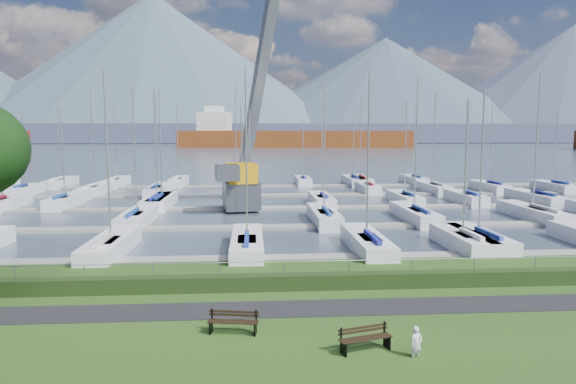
{
  "coord_description": "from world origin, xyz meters",
  "views": [
    {
      "loc": [
        -2.45,
        -23.0,
        7.15
      ],
      "look_at": [
        0.0,
        12.0,
        3.0
      ],
      "focal_mm": 32.0,
      "sensor_mm": 36.0,
      "label": 1
    }
  ],
  "objects": [
    {
      "name": "sailboat_fleet",
      "position": [
        -2.33,
        29.28,
        5.36
      ],
      "size": [
        75.4,
        49.35,
        13.03
      ],
      "color": "maroon",
      "rests_on": "water"
    },
    {
      "name": "hedge",
      "position": [
        0.0,
        -0.4,
        0.35
      ],
      "size": [
        80.0,
        0.7,
        0.7
      ],
      "primitive_type": "cube",
      "color": "#1E3112",
      "rests_on": "grass"
    },
    {
      "name": "crane",
      "position": [
        -3.02,
        25.98,
        5.33
      ],
      "size": [
        6.54,
        13.2,
        22.35
      ],
      "rotation": [
        0.0,
        0.0,
        0.17
      ],
      "color": "#525459",
      "rests_on": "water"
    },
    {
      "name": "fence",
      "position": [
        0.0,
        0.0,
        1.2
      ],
      "size": [
        80.0,
        0.04,
        0.04
      ],
      "primitive_type": "cylinder",
      "rotation": [
        0.0,
        1.57,
        0.0
      ],
      "color": "gray",
      "rests_on": "grass"
    },
    {
      "name": "docks",
      "position": [
        0.0,
        26.0,
        -0.22
      ],
      "size": [
        90.0,
        41.6,
        0.25
      ],
      "color": "slate",
      "rests_on": "water"
    },
    {
      "name": "path",
      "position": [
        0.0,
        -3.0,
        0.01
      ],
      "size": [
        160.0,
        2.0,
        0.04
      ],
      "primitive_type": "cube",
      "color": "black",
      "rests_on": "grass"
    },
    {
      "name": "mountains",
      "position": [
        7.35,
        404.62,
        46.68
      ],
      "size": [
        1190.0,
        360.0,
        115.0
      ],
      "color": "#424F61",
      "rests_on": "water"
    },
    {
      "name": "bench_left",
      "position": [
        -3.16,
        -5.35,
        0.42
      ],
      "size": [
        1.84,
        0.71,
        0.85
      ],
      "rotation": [
        0.0,
        0.0,
        -0.17
      ],
      "color": "black",
      "rests_on": "grass"
    },
    {
      "name": "person",
      "position": [
        2.72,
        -7.7,
        0.58
      ],
      "size": [
        0.5,
        0.41,
        1.16
      ],
      "primitive_type": "imported",
      "rotation": [
        0.0,
        0.0,
        0.37
      ],
      "color": "silver",
      "rests_on": "grass"
    },
    {
      "name": "cargo_ship_mid",
      "position": [
        13.01,
        217.91,
        3.47
      ],
      "size": [
        109.33,
        31.7,
        21.5
      ],
      "rotation": [
        0.0,
        0.0,
        -0.13
      ],
      "color": "brown",
      "rests_on": "water"
    },
    {
      "name": "bench_right",
      "position": [
        1.19,
        -7.12,
        0.42
      ],
      "size": [
        1.85,
        0.9,
        0.85
      ],
      "rotation": [
        0.0,
        0.0,
        0.28
      ],
      "color": "black",
      "rests_on": "grass"
    },
    {
      "name": "water",
      "position": [
        0.0,
        260.0,
        -0.4
      ],
      "size": [
        800.0,
        540.0,
        0.2
      ],
      "primitive_type": "cube",
      "color": "#3A4555"
    },
    {
      "name": "foothill",
      "position": [
        0.0,
        330.0,
        6.0
      ],
      "size": [
        900.0,
        80.0,
        12.0
      ],
      "primitive_type": "cube",
      "color": "#444B63",
      "rests_on": "water"
    }
  ]
}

